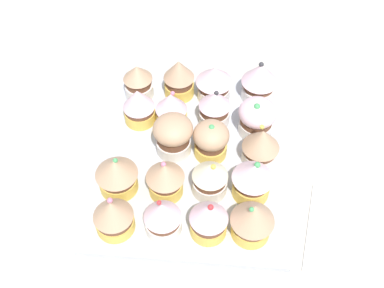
% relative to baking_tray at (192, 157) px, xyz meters
% --- Properties ---
extents(ground_plane, '(1.80, 1.80, 0.03)m').
position_rel_baking_tray_xyz_m(ground_plane, '(0.00, 0.00, -0.02)').
color(ground_plane, beige).
extents(baking_tray, '(0.31, 0.38, 0.01)m').
position_rel_baking_tray_xyz_m(baking_tray, '(0.00, 0.00, 0.00)').
color(baking_tray, silver).
rests_on(baking_tray, ground_plane).
extents(cupcake_0, '(0.06, 0.06, 0.07)m').
position_rel_baking_tray_xyz_m(cupcake_0, '(-0.10, -0.15, 0.04)').
color(cupcake_0, '#EFC651').
rests_on(cupcake_0, baking_tray).
extents(cupcake_1, '(0.06, 0.06, 0.07)m').
position_rel_baking_tray_xyz_m(cupcake_1, '(-0.03, -0.14, 0.04)').
color(cupcake_1, white).
rests_on(cupcake_1, baking_tray).
extents(cupcake_2, '(0.06, 0.06, 0.08)m').
position_rel_baking_tray_xyz_m(cupcake_2, '(0.04, -0.14, 0.04)').
color(cupcake_2, '#EFC651').
rests_on(cupcake_2, baking_tray).
extents(cupcake_3, '(0.06, 0.06, 0.08)m').
position_rel_baking_tray_xyz_m(cupcake_3, '(0.10, -0.14, 0.05)').
color(cupcake_3, '#EFC651').
rests_on(cupcake_3, baking_tray).
extents(cupcake_4, '(0.07, 0.07, 0.07)m').
position_rel_baking_tray_xyz_m(cupcake_4, '(-0.11, -0.07, 0.04)').
color(cupcake_4, '#EFC651').
rests_on(cupcake_4, baking_tray).
extents(cupcake_5, '(0.06, 0.06, 0.07)m').
position_rel_baking_tray_xyz_m(cupcake_5, '(-0.03, -0.08, 0.04)').
color(cupcake_5, '#EFC651').
rests_on(cupcake_5, baking_tray).
extents(cupcake_6, '(0.06, 0.06, 0.07)m').
position_rel_baking_tray_xyz_m(cupcake_6, '(0.03, -0.07, 0.04)').
color(cupcake_6, white).
rests_on(cupcake_6, baking_tray).
extents(cupcake_7, '(0.06, 0.06, 0.08)m').
position_rel_baking_tray_xyz_m(cupcake_7, '(0.10, -0.07, 0.04)').
color(cupcake_7, '#EFC651').
rests_on(cupcake_7, baking_tray).
extents(cupcake_8, '(0.07, 0.07, 0.08)m').
position_rel_baking_tray_xyz_m(cupcake_8, '(-0.03, 0.01, 0.05)').
color(cupcake_8, white).
rests_on(cupcake_8, baking_tray).
extents(cupcake_9, '(0.06, 0.06, 0.07)m').
position_rel_baking_tray_xyz_m(cupcake_9, '(0.03, 0.01, 0.04)').
color(cupcake_9, '#EFC651').
rests_on(cupcake_9, baking_tray).
extents(cupcake_10, '(0.06, 0.06, 0.08)m').
position_rel_baking_tray_xyz_m(cupcake_10, '(0.11, 0.00, 0.04)').
color(cupcake_10, white).
rests_on(cupcake_10, baking_tray).
extents(cupcake_11, '(0.06, 0.06, 0.07)m').
position_rel_baking_tray_xyz_m(cupcake_11, '(-0.10, 0.07, 0.04)').
color(cupcake_11, '#EFC651').
rests_on(cupcake_11, baking_tray).
extents(cupcake_12, '(0.06, 0.06, 0.07)m').
position_rel_baking_tray_xyz_m(cupcake_12, '(-0.04, 0.07, 0.04)').
color(cupcake_12, '#EFC651').
rests_on(cupcake_12, baking_tray).
extents(cupcake_13, '(0.06, 0.06, 0.08)m').
position_rel_baking_tray_xyz_m(cupcake_13, '(0.03, 0.08, 0.04)').
color(cupcake_13, white).
rests_on(cupcake_13, baking_tray).
extents(cupcake_14, '(0.06, 0.06, 0.07)m').
position_rel_baking_tray_xyz_m(cupcake_14, '(0.11, 0.06, 0.04)').
color(cupcake_14, white).
rests_on(cupcake_14, baking_tray).
extents(cupcake_15, '(0.05, 0.05, 0.07)m').
position_rel_baking_tray_xyz_m(cupcake_15, '(-0.11, 0.13, 0.04)').
color(cupcake_15, white).
rests_on(cupcake_15, baking_tray).
extents(cupcake_16, '(0.06, 0.06, 0.08)m').
position_rel_baking_tray_xyz_m(cupcake_16, '(-0.04, 0.14, 0.05)').
color(cupcake_16, '#EFC651').
rests_on(cupcake_16, baking_tray).
extents(cupcake_17, '(0.07, 0.07, 0.07)m').
position_rel_baking_tray_xyz_m(cupcake_17, '(0.03, 0.14, 0.04)').
color(cupcake_17, white).
rests_on(cupcake_17, baking_tray).
extents(cupcake_18, '(0.07, 0.07, 0.08)m').
position_rel_baking_tray_xyz_m(cupcake_18, '(0.11, 0.15, 0.05)').
color(cupcake_18, white).
rests_on(cupcake_18, baking_tray).
extents(napkin, '(0.15, 0.17, 0.01)m').
position_rel_baking_tray_xyz_m(napkin, '(0.25, -0.12, -0.00)').
color(napkin, white).
rests_on(napkin, ground_plane).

